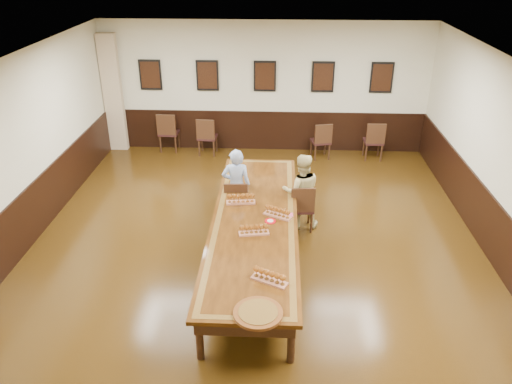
# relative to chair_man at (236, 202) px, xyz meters

# --- Properties ---
(floor) EXTENTS (8.00, 10.00, 0.02)m
(floor) POSITION_rel_chair_man_xyz_m (0.40, -1.15, -0.47)
(floor) COLOR black
(floor) RESTS_ON ground
(ceiling) EXTENTS (8.00, 10.00, 0.02)m
(ceiling) POSITION_rel_chair_man_xyz_m (0.40, -1.15, 2.75)
(ceiling) COLOR white
(ceiling) RESTS_ON floor
(wall_back) EXTENTS (8.00, 0.02, 3.20)m
(wall_back) POSITION_rel_chair_man_xyz_m (0.40, 3.86, 1.14)
(wall_back) COLOR beige
(wall_back) RESTS_ON floor
(wall_left) EXTENTS (0.02, 10.00, 3.20)m
(wall_left) POSITION_rel_chair_man_xyz_m (-3.61, -1.15, 1.14)
(wall_left) COLOR beige
(wall_left) RESTS_ON floor
(chair_man) EXTENTS (0.45, 0.49, 0.92)m
(chair_man) POSITION_rel_chair_man_xyz_m (0.00, 0.00, 0.00)
(chair_man) COLOR black
(chair_man) RESTS_ON floor
(chair_woman) EXTENTS (0.47, 0.51, 0.92)m
(chair_woman) POSITION_rel_chair_man_xyz_m (1.21, -0.13, 0.00)
(chair_woman) COLOR black
(chair_woman) RESTS_ON floor
(spare_chair_a) EXTENTS (0.49, 0.53, 1.01)m
(spare_chair_a) POSITION_rel_chair_man_xyz_m (-2.02, 3.63, 0.05)
(spare_chair_a) COLOR black
(spare_chair_a) RESTS_ON floor
(spare_chair_b) EXTENTS (0.48, 0.52, 0.96)m
(spare_chair_b) POSITION_rel_chair_man_xyz_m (-1.01, 3.43, 0.02)
(spare_chair_b) COLOR black
(spare_chair_b) RESTS_ON floor
(spare_chair_c) EXTENTS (0.53, 0.56, 0.92)m
(spare_chair_c) POSITION_rel_chair_man_xyz_m (1.80, 3.32, 0.00)
(spare_chair_c) COLOR black
(spare_chair_c) RESTS_ON floor
(spare_chair_d) EXTENTS (0.46, 0.50, 0.96)m
(spare_chair_d) POSITION_rel_chair_man_xyz_m (3.08, 3.32, 0.02)
(spare_chair_d) COLOR black
(spare_chair_d) RESTS_ON floor
(person_man) EXTENTS (0.55, 0.38, 1.47)m
(person_man) POSITION_rel_chair_man_xyz_m (-0.00, 0.10, 0.27)
(person_man) COLOR #476DB3
(person_man) RESTS_ON floor
(person_woman) EXTENTS (0.77, 0.62, 1.44)m
(person_woman) POSITION_rel_chair_man_xyz_m (1.20, -0.03, 0.26)
(person_woman) COLOR #CDBF80
(person_woman) RESTS_ON floor
(pink_phone) EXTENTS (0.07, 0.13, 0.01)m
(pink_phone) POSITION_rel_chair_man_xyz_m (1.00, -0.98, 0.29)
(pink_phone) COLOR #CC4471
(pink_phone) RESTS_ON conference_table
(curtain) EXTENTS (0.45, 0.18, 2.90)m
(curtain) POSITION_rel_chair_man_xyz_m (-3.35, 3.67, 0.99)
(curtain) COLOR tan
(curtain) RESTS_ON floor
(wainscoting) EXTENTS (8.00, 10.00, 1.00)m
(wainscoting) POSITION_rel_chair_man_xyz_m (0.40, -1.15, 0.04)
(wainscoting) COLOR black
(wainscoting) RESTS_ON floor
(conference_table) EXTENTS (1.40, 5.00, 0.76)m
(conference_table) POSITION_rel_chair_man_xyz_m (0.40, -1.15, 0.15)
(conference_table) COLOR #321A08
(conference_table) RESTS_ON floor
(posters) EXTENTS (6.14, 0.04, 0.74)m
(posters) POSITION_rel_chair_man_xyz_m (0.40, 3.79, 1.44)
(posters) COLOR black
(posters) RESTS_ON wall_back
(flight_a) EXTENTS (0.52, 0.21, 0.19)m
(flight_a) POSITION_rel_chair_man_xyz_m (0.13, -0.61, 0.38)
(flight_a) COLOR #995940
(flight_a) RESTS_ON conference_table
(flight_b) EXTENTS (0.49, 0.36, 0.18)m
(flight_b) POSITION_rel_chair_man_xyz_m (0.77, -1.04, 0.37)
(flight_b) COLOR #995940
(flight_b) RESTS_ON conference_table
(flight_c) EXTENTS (0.49, 0.22, 0.18)m
(flight_c) POSITION_rel_chair_man_xyz_m (0.41, -1.61, 0.37)
(flight_c) COLOR #995940
(flight_c) RESTS_ON conference_table
(flight_d) EXTENTS (0.52, 0.36, 0.19)m
(flight_d) POSITION_rel_chair_man_xyz_m (0.68, -2.81, 0.38)
(flight_d) COLOR #995940
(flight_d) RESTS_ON conference_table
(red_plate_grp) EXTENTS (0.18, 0.18, 0.02)m
(red_plate_grp) POSITION_rel_chair_man_xyz_m (0.66, -1.22, 0.30)
(red_plate_grp) COLOR red
(red_plate_grp) RESTS_ON conference_table
(carved_platter) EXTENTS (0.67, 0.67, 0.05)m
(carved_platter) POSITION_rel_chair_man_xyz_m (0.56, -3.47, 0.31)
(carved_platter) COLOR #552B11
(carved_platter) RESTS_ON conference_table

